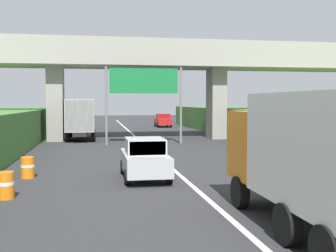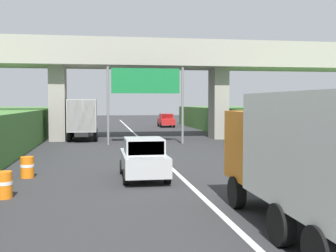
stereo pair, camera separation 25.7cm
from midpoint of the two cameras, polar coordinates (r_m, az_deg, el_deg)
lane_centre_stripe at (r=29.59m, az=-2.98°, el=-2.96°), size 0.20×92.85×0.01m
overpass_bridge at (r=36.13m, az=-4.27°, el=8.31°), size 40.00×4.80×8.38m
overhead_highway_sign at (r=31.83m, az=-3.52°, el=5.39°), size 5.88×0.18×5.88m
speed_limit_sign at (r=24.23m, az=16.93°, el=-0.98°), size 0.60×0.08×2.23m
truck_yellow at (r=36.79m, az=-12.00°, el=1.20°), size 2.44×7.30×3.44m
truck_orange at (r=10.64m, az=19.23°, el=-3.82°), size 2.44×7.30×3.44m
car_red at (r=54.26m, az=-0.82°, el=0.78°), size 1.86×4.10×1.72m
car_silver at (r=17.56m, az=-3.61°, el=-4.45°), size 1.86×4.10×1.72m
construction_barrel_2 at (r=15.06m, az=-21.76°, el=-7.50°), size 0.57×0.57×0.90m
construction_barrel_3 at (r=18.76m, az=-18.98°, el=-5.35°), size 0.57×0.57×0.90m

